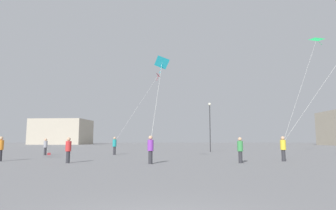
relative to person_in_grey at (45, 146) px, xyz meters
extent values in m
cylinder|color=#2D2D33|center=(0.00, 0.00, -0.53)|extent=(0.25, 0.25, 0.76)
cylinder|color=gray|center=(0.00, 0.00, 0.18)|extent=(0.36, 0.36, 0.66)
sphere|color=tan|center=(0.00, 0.00, 0.63)|extent=(0.25, 0.25, 0.25)
cylinder|color=#2D2D33|center=(5.79, -9.36, -0.53)|extent=(0.25, 0.25, 0.77)
cylinder|color=red|center=(5.79, -9.36, 0.19)|extent=(0.37, 0.37, 0.67)
sphere|color=tan|center=(5.79, -9.36, 0.65)|extent=(0.25, 0.25, 0.25)
cylinder|color=#2D2D33|center=(17.21, -9.22, -0.53)|extent=(0.25, 0.25, 0.77)
cylinder|color=#388C47|center=(17.21, -9.22, 0.20)|extent=(0.37, 0.37, 0.67)
sphere|color=tan|center=(17.21, -9.22, 0.66)|extent=(0.25, 0.25, 0.25)
cylinder|color=#2D2D33|center=(6.72, 1.00, -0.50)|extent=(0.27, 0.27, 0.83)
cylinder|color=teal|center=(6.72, 1.00, 0.28)|extent=(0.40, 0.40, 0.72)
sphere|color=tan|center=(6.72, 1.00, 0.78)|extent=(0.27, 0.27, 0.27)
cylinder|color=#2D2D33|center=(11.30, -9.85, -0.50)|extent=(0.27, 0.27, 0.82)
cylinder|color=purple|center=(11.30, -9.85, 0.26)|extent=(0.39, 0.39, 0.71)
sphere|color=tan|center=(11.30, -9.85, 0.75)|extent=(0.27, 0.27, 0.27)
cylinder|color=#2D2D33|center=(20.67, -7.59, -0.51)|extent=(0.26, 0.26, 0.81)
cylinder|color=yellow|center=(20.67, -7.59, 0.25)|extent=(0.39, 0.39, 0.71)
sphere|color=tan|center=(20.67, -7.59, 0.74)|extent=(0.26, 0.26, 0.26)
cylinder|color=#2D2D33|center=(0.34, -7.91, -0.51)|extent=(0.26, 0.26, 0.81)
cylinder|color=orange|center=(0.34, -7.91, 0.24)|extent=(0.39, 0.39, 0.70)
sphere|color=tan|center=(0.34, -7.91, 0.73)|extent=(0.26, 0.26, 0.26)
pyramid|color=red|center=(10.69, 11.26, 9.83)|extent=(0.53, 1.08, 0.56)
sphere|color=red|center=(10.59, 11.38, 9.60)|extent=(0.10, 0.10, 0.10)
sphere|color=red|center=(10.52, 11.49, 9.39)|extent=(0.10, 0.10, 0.10)
sphere|color=red|center=(10.44, 11.61, 9.18)|extent=(0.10, 0.10, 0.10)
cylinder|color=silver|center=(8.69, 6.13, 5.10)|extent=(3.97, 10.28, 9.44)
cylinder|color=silver|center=(23.18, -8.68, 4.39)|extent=(5.05, 2.20, 8.02)
pyramid|color=#1EB2C6|center=(11.97, -7.78, 6.32)|extent=(1.27, 1.34, 0.72)
sphere|color=#1EB2C6|center=(11.90, -7.67, 6.10)|extent=(0.10, 0.10, 0.10)
sphere|color=#1EB2C6|center=(11.84, -7.54, 5.89)|extent=(0.10, 0.10, 0.10)
sphere|color=#1EB2C6|center=(11.79, -7.41, 5.68)|extent=(0.10, 0.10, 0.10)
cylinder|color=silver|center=(11.63, -8.83, 3.35)|extent=(0.67, 2.07, 5.92)
pyramid|color=green|center=(28.29, 1.33, 11.41)|extent=(1.35, 0.87, 0.57)
sphere|color=green|center=(28.41, 1.27, 11.18)|extent=(0.10, 0.10, 0.10)
sphere|color=green|center=(28.53, 1.20, 10.97)|extent=(0.10, 0.10, 0.10)
sphere|color=green|center=(28.64, 1.12, 10.76)|extent=(0.10, 0.10, 0.10)
cylinder|color=silver|center=(24.48, -3.12, 5.89)|extent=(7.65, 8.97, 11.01)
cube|color=#B2A893|center=(-24.64, 66.00, 3.22)|extent=(17.89, 14.17, 8.26)
cylinder|color=#2D2D30|center=(17.47, 7.76, 2.05)|extent=(0.12, 0.12, 5.93)
sphere|color=#EAE5C6|center=(17.47, 7.76, 5.16)|extent=(0.36, 0.36, 0.36)
cube|color=maroon|center=(0.35, 0.10, -0.79)|extent=(0.35, 0.25, 0.24)
camera|label=1|loc=(12.76, -28.10, 0.62)|focal=30.03mm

